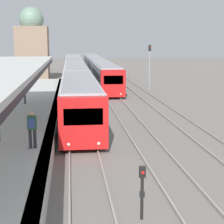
{
  "coord_description": "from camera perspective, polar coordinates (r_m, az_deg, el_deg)",
  "views": [
    {
      "loc": [
        -0.6,
        -6.77,
        5.66
      ],
      "look_at": [
        1.76,
        14.38,
        1.6
      ],
      "focal_mm": 60.0,
      "sensor_mm": 36.0,
      "label": 1
    }
  ],
  "objects": [
    {
      "name": "person_on_platform",
      "position": [
        16.55,
        -12.09,
        -2.17
      ],
      "size": [
        0.4,
        0.4,
        1.66
      ],
      "color": "#2D2D33",
      "rests_on": "station_platform"
    },
    {
      "name": "signal_mast_far",
      "position": [
        43.99,
        5.74,
        7.61
      ],
      "size": [
        0.28,
        0.29,
        5.2
      ],
      "color": "gray",
      "rests_on": "ground_plane"
    },
    {
      "name": "train_near",
      "position": [
        48.47,
        -5.67,
        6.04
      ],
      "size": [
        2.53,
        60.25,
        3.03
      ],
      "color": "red",
      "rests_on": "ground_plane"
    },
    {
      "name": "distant_domed_building",
      "position": [
        55.26,
        -12.04,
        9.72
      ],
      "size": [
        4.5,
        4.5,
        10.35
      ],
      "color": "#89705B",
      "rests_on": "ground_plane"
    },
    {
      "name": "train_far",
      "position": [
        58.32,
        -2.32,
        6.87
      ],
      "size": [
        2.43,
        44.67,
        3.02
      ],
      "color": "red",
      "rests_on": "ground_plane"
    },
    {
      "name": "signal_post_near",
      "position": [
        12.13,
        4.62,
        -11.28
      ],
      "size": [
        0.2,
        0.21,
        1.78
      ],
      "color": "black",
      "rests_on": "ground_plane"
    }
  ]
}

